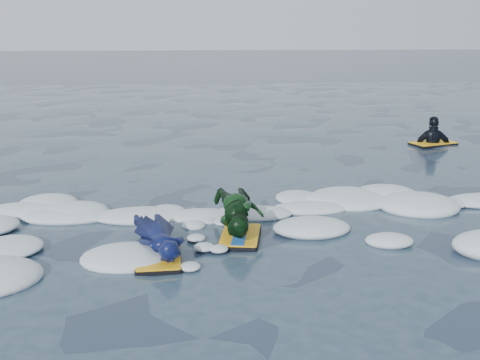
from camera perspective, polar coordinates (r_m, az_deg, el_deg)
name	(u,v)px	position (r m, az deg, el deg)	size (l,w,h in m)	color
ground	(201,253)	(7.14, -3.72, -6.95)	(120.00, 120.00, 0.00)	#162536
foam_band	(200,225)	(8.11, -3.85, -4.29)	(12.00, 3.10, 0.30)	silver
prone_woman_unit	(159,238)	(7.13, -7.70, -5.51)	(0.85, 1.48, 0.36)	black
prone_child_unit	(239,214)	(7.67, -0.09, -3.29)	(0.69, 1.34, 0.52)	black
waiting_rider_unit	(432,149)	(14.14, 17.79, 2.79)	(1.13, 0.86, 1.50)	black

